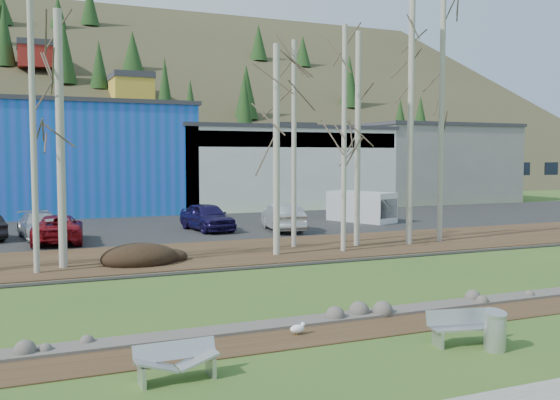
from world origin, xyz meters
name	(u,v)px	position (x,y,z in m)	size (l,w,h in m)	color
ground	(434,350)	(0.00, 0.00, 0.00)	(200.00, 200.00, 0.00)	#35561F
dirt_strip	(382,325)	(0.00, 2.10, 0.01)	(80.00, 1.80, 0.03)	#382616
near_bank_rocks	(362,317)	(0.00, 3.10, 0.00)	(80.00, 0.80, 0.50)	#47423D
river	(298,287)	(0.00, 7.20, 0.00)	(80.00, 8.00, 0.90)	black
far_bank_rocks	(253,267)	(0.00, 11.30, 0.00)	(80.00, 0.80, 0.46)	#47423D
far_bank	(227,253)	(0.00, 14.50, 0.07)	(80.00, 7.00, 0.15)	#382616
parking_lot	(171,228)	(0.00, 25.00, 0.07)	(80.00, 14.00, 0.14)	black
building_blue	(49,158)	(-6.00, 39.00, 4.16)	(20.40, 12.24, 8.30)	blue
building_white	(269,167)	(12.00, 38.98, 3.41)	(18.36, 12.24, 6.80)	silver
building_grey	(422,163)	(28.00, 39.00, 3.66)	(14.28, 12.24, 7.30)	slate
hillside	(74,65)	(0.00, 84.00, 17.50)	(160.00, 72.00, 35.00)	#332F1D
bench_intact	(463,327)	(0.85, 0.05, 0.40)	(1.66, 0.78, 0.80)	#B9BBBE
bench_damaged	(176,361)	(-5.72, 0.41, 0.36)	(1.63, 0.57, 0.72)	#B9BBBE
litter_bin	(495,333)	(1.19, -0.60, 0.41)	(0.47, 0.47, 0.82)	#B9BBBE
seagull	(298,328)	(-2.32, 2.18, 0.17)	(0.44, 0.20, 0.31)	gold
dirt_mound	(139,256)	(-4.09, 13.00, 0.44)	(2.96, 2.09, 0.58)	black
birch_2	(60,140)	(-6.86, 13.30, 4.91)	(0.31, 0.31, 9.52)	#B8B5A6
birch_3	(33,116)	(-7.81, 12.51, 5.71)	(0.22, 0.22, 11.12)	#B8B5A6
birch_4	(276,150)	(1.68, 12.97, 4.55)	(0.28, 0.28, 8.81)	#B8B5A6
birch_5	(294,144)	(3.30, 14.76, 4.85)	(0.23, 0.23, 9.39)	#B8B5A6
birch_6	(344,139)	(4.78, 12.76, 5.06)	(0.22, 0.22, 9.82)	#B8B5A6
birch_7	(411,119)	(8.69, 13.42, 6.05)	(0.29, 0.29, 11.81)	#B8B5A6
birch_8	(358,139)	(6.18, 13.98, 5.08)	(0.27, 0.27, 9.86)	#B8B5A6
birch_9	(441,116)	(10.73, 13.77, 6.28)	(0.27, 0.27, 12.26)	#B8B5A6
car_2	(58,229)	(-6.58, 20.50, 0.82)	(2.25, 4.88, 1.36)	maroon
car_3	(40,225)	(-7.30, 22.61, 0.80)	(1.84, 4.53, 1.32)	#A3A8AB
car_4	(207,217)	(1.44, 22.43, 0.92)	(1.84, 4.57, 1.56)	#1A1243
car_5	(283,217)	(5.29, 20.64, 0.90)	(1.62, 4.63, 1.53)	#AFAFB1
van_white	(363,207)	(11.97, 23.09, 1.09)	(3.25, 4.72, 1.91)	white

